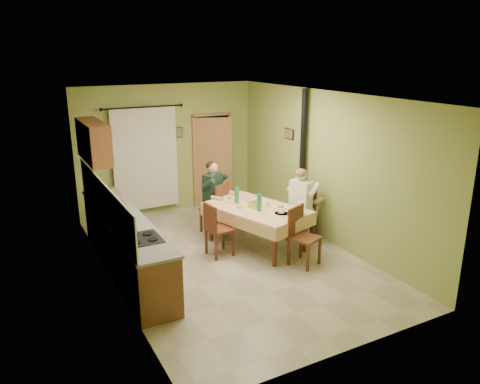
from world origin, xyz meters
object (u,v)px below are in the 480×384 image
dining_table (257,227)px  chair_left (219,240)px  chair_right (301,225)px  chair_far (215,217)px  man_far (214,189)px  stove_flue (302,180)px  man_right (302,196)px  chair_near (304,248)px

dining_table → chair_left: 0.79m
chair_right → chair_left: (-1.68, 0.11, -0.00)m
chair_far → chair_left: bearing=-140.8°
man_far → stove_flue: stove_flue is taller
chair_right → man_far: bearing=27.5°
man_right → chair_near: bearing=128.6°
dining_table → stove_flue: stove_flue is taller
chair_near → man_far: bearing=-94.4°
chair_right → chair_near: bearing=128.2°
chair_left → man_right: 1.77m
chair_near → man_far: size_ratio=0.72×
dining_table → man_far: 1.22m
dining_table → chair_right: bearing=-26.4°
chair_near → man_right: 1.21m
chair_far → dining_table: bearing=-100.3°
chair_right → man_far: (-1.26, 1.19, 0.59)m
man_far → chair_left: bearing=-140.2°
chair_right → stove_flue: stove_flue is taller
chair_right → man_far: 1.83m
chair_left → man_right: (1.66, -0.11, 0.59)m
chair_far → chair_right: (1.25, -1.18, -0.00)m
chair_left → man_far: man_far is taller
dining_table → man_right: bearing=-26.8°
chair_near → chair_right: bearing=-145.1°
chair_far → chair_right: chair_far is taller
dining_table → chair_near: size_ratio=2.12×
stove_flue → dining_table: bearing=-164.3°
chair_right → man_right: 0.59m
chair_left → stove_flue: bearing=95.5°
man_far → stove_flue: bearing=-53.2°
chair_far → stove_flue: bearing=-52.9°
chair_far → chair_right: 1.72m
dining_table → chair_far: 1.10m
man_far → stove_flue: size_ratio=0.50×
dining_table → man_right: man_right is taller
chair_left → man_right: size_ratio=0.70×
chair_near → chair_left: 1.49m
chair_left → man_right: bearing=81.0°
chair_far → stove_flue: (1.57, -0.70, 0.73)m
chair_far → man_far: man_far is taller
chair_near → man_right: (0.57, 0.90, 0.59)m
man_right → chair_far: bearing=27.2°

